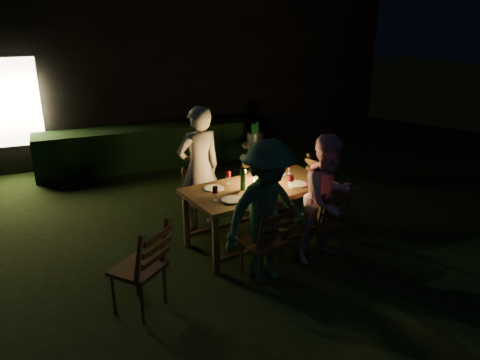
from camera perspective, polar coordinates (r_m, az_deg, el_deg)
name	(u,v)px	position (r m, az deg, el deg)	size (l,w,h in m)	color
garden_envelope	(146,70)	(11.59, -11.40, 12.97)	(40.00, 40.00, 3.20)	black
dining_table	(259,192)	(6.10, 2.35, -1.42)	(2.06, 1.29, 0.80)	#4C3619
chair_near_left	(264,254)	(5.48, 2.95, -8.98)	(0.54, 0.57, 0.98)	#4C3619
chair_near_right	(323,235)	(5.98, 10.07, -6.56)	(0.50, 0.53, 1.01)	#4C3619
chair_far_left	(202,210)	(6.67, -4.64, -3.64)	(0.47, 0.49, 0.91)	#4C3619
chair_far_right	(260,195)	(7.14, 2.48, -1.86)	(0.46, 0.49, 0.94)	#4C3619
chair_end	(328,200)	(6.97, 10.69, -2.44)	(0.62, 0.60, 1.07)	#4C3619
chair_spare	(141,283)	(5.02, -12.03, -12.15)	(0.68, 0.68, 1.04)	#4C3619
person_house_side	(199,169)	(6.50, -5.00, 1.39)	(0.64, 0.42, 1.76)	beige
person_opp_right	(328,199)	(5.74, 10.71, -2.30)	(0.78, 0.61, 1.61)	#D290AF
person_opp_left	(267,213)	(5.20, 3.35, -4.00)	(1.08, 0.62, 1.68)	#2F5F3B
lantern	(260,173)	(6.09, 2.50, 0.89)	(0.16, 0.16, 0.35)	white
plate_far_left	(214,188)	(5.98, -3.19, -1.03)	(0.25, 0.25, 0.01)	white
plate_near_left	(232,200)	(5.62, -1.02, -2.41)	(0.25, 0.25, 0.01)	white
plate_far_right	(277,174)	(6.49, 4.55, 0.68)	(0.25, 0.25, 0.01)	white
plate_near_right	(297,184)	(6.16, 6.97, -0.49)	(0.25, 0.25, 0.01)	white
wineglass_a	(228,178)	(6.11, -1.43, 0.30)	(0.06, 0.06, 0.18)	#59070F
wineglass_b	(215,194)	(5.60, -3.04, -1.66)	(0.06, 0.06, 0.18)	#59070F
wineglass_c	(291,182)	(6.00, 6.24, -0.21)	(0.06, 0.06, 0.18)	#59070F
wineglass_d	(289,168)	(6.53, 5.98, 1.51)	(0.06, 0.06, 0.18)	#59070F
wineglass_e	(266,188)	(5.76, 3.23, -1.01)	(0.06, 0.06, 0.18)	silver
bottle_table	(243,179)	(5.90, 0.37, 0.08)	(0.07, 0.07, 0.28)	#0F471E
napkin_left	(264,196)	(5.75, 2.92, -1.93)	(0.18, 0.14, 0.01)	red
napkin_right	(307,185)	(6.16, 8.16, -0.55)	(0.18, 0.14, 0.01)	red
phone	(230,203)	(5.53, -1.21, -2.86)	(0.14, 0.07, 0.01)	black
side_table	(255,148)	(8.54, 1.86, 3.89)	(0.48, 0.48, 0.64)	olive
ice_bucket	(255,138)	(8.49, 1.87, 5.09)	(0.30, 0.30, 0.22)	#A5A8AD
bottle_bucket_a	(254,136)	(8.42, 1.67, 5.32)	(0.07, 0.07, 0.32)	#0F471E
bottle_bucket_b	(257,135)	(8.53, 2.08, 5.51)	(0.07, 0.07, 0.32)	#0F471E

